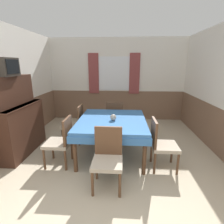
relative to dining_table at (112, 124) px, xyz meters
The scene contains 11 objects.
wall_back 2.50m from the dining_table, 90.07° to the left, with size 4.68×0.10×2.60m.
wall_left 2.27m from the dining_table, behind, with size 0.05×4.89×2.60m.
dining_table is the anchor object (origin of this frame).
chair_head_window 1.01m from the dining_table, 90.00° to the left, with size 0.44×0.44×0.90m.
chair_left_far 1.02m from the dining_table, 151.55° to the left, with size 0.44×0.44×0.90m.
chair_right_near 1.02m from the dining_table, 28.45° to the right, with size 0.44×0.44×0.90m.
chair_left_near 1.02m from the dining_table, 151.55° to the right, with size 0.44×0.44×0.90m.
chair_head_near 1.01m from the dining_table, 90.00° to the right, with size 0.44×0.44×0.90m.
sideboard 1.91m from the dining_table, behind, with size 0.46×1.28×1.59m.
tv 2.21m from the dining_table, behind, with size 0.29×0.44×0.33m.
vase 0.18m from the dining_table, 67.56° to the right, with size 0.12×0.12×0.12m.
Camera 1 is at (0.21, -1.20, 1.80)m, focal length 28.00 mm.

